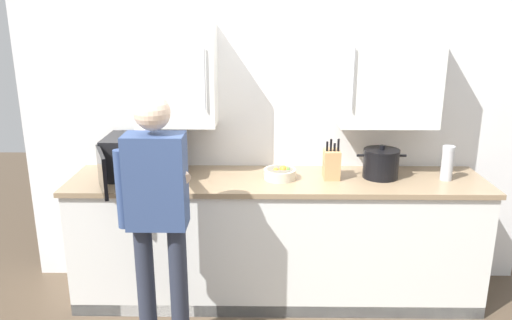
{
  "coord_description": "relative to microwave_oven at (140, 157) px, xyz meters",
  "views": [
    {
      "loc": [
        -0.11,
        -2.49,
        2.05
      ],
      "look_at": [
        -0.15,
        0.8,
        1.08
      ],
      "focal_mm": 35.14,
      "sensor_mm": 36.0,
      "label": 1
    }
  ],
  "objects": [
    {
      "name": "back_wall_tiled",
      "position": [
        0.97,
        0.28,
        0.38
      ],
      "size": [
        3.83,
        0.44,
        2.81
      ],
      "color": "white",
      "rests_on": "ground_plane"
    },
    {
      "name": "counter_unit",
      "position": [
        0.97,
        -0.03,
        -0.61
      ],
      "size": [
        2.92,
        0.64,
        0.93
      ],
      "color": "white",
      "rests_on": "ground_plane"
    },
    {
      "name": "knife_block",
      "position": [
        1.35,
        -0.01,
        -0.04
      ],
      "size": [
        0.11,
        0.15,
        0.29
      ],
      "color": "tan",
      "rests_on": "counter_unit"
    },
    {
      "name": "microwave_oven",
      "position": [
        0.0,
        0.0,
        0.0
      ],
      "size": [
        0.53,
        0.73,
        0.29
      ],
      "color": "black",
      "rests_on": "counter_unit"
    },
    {
      "name": "person_figure",
      "position": [
        0.26,
        -0.69,
        -0.1
      ],
      "size": [
        0.44,
        0.53,
        1.63
      ],
      "color": "#282D3D",
      "rests_on": "ground_plane"
    },
    {
      "name": "fruit_bowl",
      "position": [
        0.99,
        -0.04,
        -0.1
      ],
      "size": [
        0.23,
        0.23,
        0.1
      ],
      "color": "beige",
      "rests_on": "counter_unit"
    },
    {
      "name": "thermos_flask",
      "position": [
        2.15,
        -0.04,
        -0.02
      ],
      "size": [
        0.09,
        0.09,
        0.24
      ],
      "color": "#B7BABF",
      "rests_on": "counter_unit"
    },
    {
      "name": "stock_pot",
      "position": [
        1.7,
        0.0,
        -0.04
      ],
      "size": [
        0.35,
        0.25,
        0.24
      ],
      "color": "black",
      "rests_on": "counter_unit"
    }
  ]
}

